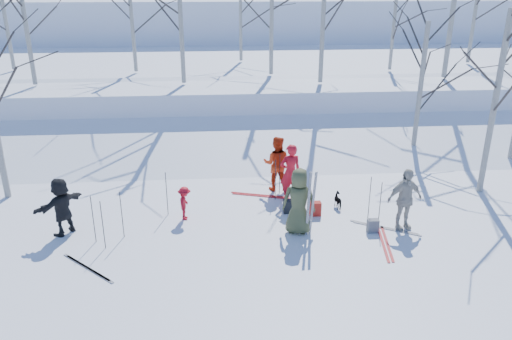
{
  "coord_description": "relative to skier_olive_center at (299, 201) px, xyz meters",
  "views": [
    {
      "loc": [
        -1.08,
        -12.09,
        6.63
      ],
      "look_at": [
        0.0,
        1.5,
        1.3
      ],
      "focal_mm": 35.0,
      "sensor_mm": 36.0,
      "label": 1
    }
  ],
  "objects": [
    {
      "name": "birch_plateau_d",
      "position": [
        -6.09,
        13.09,
        3.84
      ],
      "size": [
        4.2,
        4.2,
        5.14
      ],
      "primitive_type": null,
      "color": "silver",
      "rests_on": "snow_plateau"
    },
    {
      "name": "far_hill",
      "position": [
        -1.05,
        37.98,
        1.07
      ],
      "size": [
        90.0,
        30.0,
        6.0
      ],
      "primitive_type": "cube",
      "color": "white",
      "rests_on": "ground"
    },
    {
      "name": "birch_edge_b",
      "position": [
        6.42,
        2.32,
        1.95
      ],
      "size": [
        4.63,
        4.63,
        5.75
      ],
      "primitive_type": null,
      "color": "silver",
      "rests_on": "ground"
    },
    {
      "name": "ski_pair_d",
      "position": [
        2.2,
        -0.84,
        -0.92
      ],
      "size": [
        0.8,
        1.96,
        0.02
      ],
      "primitive_type": null,
      "rotation": [
        0.0,
        0.0,
        -0.16
      ],
      "color": "#A6171C",
      "rests_on": "ground"
    },
    {
      "name": "birch_plateau_c",
      "position": [
        -12.37,
        14.2,
        3.94
      ],
      "size": [
        4.34,
        4.34,
        5.34
      ],
      "primitive_type": null,
      "color": "silver",
      "rests_on": "snow_plateau"
    },
    {
      "name": "skier_olive_center",
      "position": [
        0.0,
        0.0,
        0.0
      ],
      "size": [
        1.02,
        0.77,
        1.86
      ],
      "primitive_type": "imported",
      "rotation": [
        0.0,
        0.0,
        2.93
      ],
      "color": "#42492C",
      "rests_on": "ground"
    },
    {
      "name": "skier_redor_behind",
      "position": [
        -0.26,
        2.98,
        -0.02
      ],
      "size": [
        1.03,
        0.89,
        1.83
      ],
      "primitive_type": "imported",
      "rotation": [
        0.0,
        0.0,
        2.9
      ],
      "color": "red",
      "rests_on": "ground"
    },
    {
      "name": "dog",
      "position": [
        1.5,
        1.46,
        -0.7
      ],
      "size": [
        0.34,
        0.57,
        0.45
      ],
      "primitive_type": "imported",
      "rotation": [
        0.0,
        0.0,
        3.32
      ],
      "color": "black",
      "rests_on": "ground"
    },
    {
      "name": "ski_pole_h",
      "position": [
        -0.19,
        2.66,
        -0.26
      ],
      "size": [
        0.02,
        0.02,
        1.34
      ],
      "primitive_type": "cylinder",
      "color": "black",
      "rests_on": "ground"
    },
    {
      "name": "snow_plateau",
      "position": [
        -1.05,
        16.98,
        0.07
      ],
      "size": [
        70.0,
        18.0,
        2.2
      ],
      "primitive_type": "cube",
      "color": "white",
      "rests_on": "ground"
    },
    {
      "name": "skier_grey_west",
      "position": [
        -6.4,
        0.45,
        -0.12
      ],
      "size": [
        1.3,
        1.49,
        1.62
      ],
      "primitive_type": "imported",
      "rotation": [
        0.0,
        0.0,
        4.06
      ],
      "color": "black",
      "rests_on": "ground"
    },
    {
      "name": "ski_pole_c",
      "position": [
        -3.68,
        1.39,
        -0.26
      ],
      "size": [
        0.02,
        0.02,
        1.34
      ],
      "primitive_type": "cylinder",
      "color": "black",
      "rests_on": "ground"
    },
    {
      "name": "birch_plateau_e",
      "position": [
        -3.57,
        10.09,
        4.33
      ],
      "size": [
        4.88,
        4.88,
        6.11
      ],
      "primitive_type": null,
      "color": "silver",
      "rests_on": "snow_plateau"
    },
    {
      "name": "ski_pole_g",
      "position": [
        2.15,
        0.59,
        -0.26
      ],
      "size": [
        0.02,
        0.02,
        1.34
      ],
      "primitive_type": "cylinder",
      "color": "black",
      "rests_on": "ground"
    },
    {
      "name": "skier_red_seated",
      "position": [
        -3.14,
        1.04,
        -0.43
      ],
      "size": [
        0.41,
        0.67,
        1.0
      ],
      "primitive_type": "imported",
      "rotation": [
        0.0,
        0.0,
        1.51
      ],
      "color": "red",
      "rests_on": "ground"
    },
    {
      "name": "backpack_grey",
      "position": [
        2.06,
        -0.17,
        -0.74
      ],
      "size": [
        0.3,
        0.2,
        0.38
      ],
      "primitive_type": "cube",
      "color": "slate",
      "rests_on": "ground"
    },
    {
      "name": "birch_plateau_b",
      "position": [
        -0.73,
        16.05,
        3.76
      ],
      "size": [
        4.09,
        4.09,
        4.98
      ],
      "primitive_type": null,
      "color": "silver",
      "rests_on": "snow_plateau"
    },
    {
      "name": "skier_cream_east",
      "position": [
        2.94,
        -0.0,
        -0.04
      ],
      "size": [
        1.11,
        0.64,
        1.78
      ],
      "primitive_type": "imported",
      "rotation": [
        0.0,
        0.0,
        0.21
      ],
      "color": "beige",
      "rests_on": "ground"
    },
    {
      "name": "skier_red_north",
      "position": [
        0.08,
        2.15,
        -0.01
      ],
      "size": [
        0.74,
        0.56,
        1.84
      ],
      "primitive_type": "imported",
      "rotation": [
        0.0,
        0.0,
        3.33
      ],
      "color": "red",
      "rests_on": "ground"
    },
    {
      "name": "backpack_dark",
      "position": [
        -0.08,
        1.23,
        -0.73
      ],
      "size": [
        0.34,
        0.24,
        0.4
      ],
      "primitive_type": "cube",
      "color": "black",
      "rests_on": "ground"
    },
    {
      "name": "birch_plateau_j",
      "position": [
        6.61,
        12.59,
        3.31
      ],
      "size": [
        3.46,
        3.46,
        4.09
      ],
      "primitive_type": null,
      "color": "silver",
      "rests_on": "snow_plateau"
    },
    {
      "name": "birch_edge_e",
      "position": [
        5.44,
        5.73,
        1.63
      ],
      "size": [
        4.18,
        4.18,
        5.12
      ],
      "primitive_type": null,
      "color": "silver",
      "rests_on": "ground"
    },
    {
      "name": "ski_pair_c",
      "position": [
        -0.82,
        2.5,
        -0.92
      ],
      "size": [
        1.26,
        2.01,
        0.02
      ],
      "primitive_type": null,
      "rotation": [
        0.0,
        0.0,
        1.27
      ],
      "color": "#A6171C",
      "rests_on": "ground"
    },
    {
      "name": "birch_plateau_h",
      "position": [
        0.5,
        11.79,
        4.2
      ],
      "size": [
        4.71,
        4.71,
        5.87
      ],
      "primitive_type": null,
      "color": "silver",
      "rests_on": "snow_plateau"
    },
    {
      "name": "ski_pair_b",
      "position": [
        2.48,
        0.01,
        -0.92
      ],
      "size": [
        1.85,
        2.07,
        0.02
      ],
      "primitive_type": null,
      "rotation": [
        0.0,
        0.0,
        1.04
      ],
      "color": "silver",
      "rests_on": "ground"
    },
    {
      "name": "ski_pole_f",
      "position": [
        -5.46,
        -0.13,
        -0.26
      ],
      "size": [
        0.02,
        0.02,
        1.34
      ],
      "primitive_type": "cylinder",
      "color": "black",
      "rests_on": "ground"
    },
    {
      "name": "backpack_red",
      "position": [
        0.67,
        0.99,
        -0.72
      ],
      "size": [
        0.32,
        0.22,
        0.42
      ],
      "primitive_type": "cube",
      "color": "#A52119",
      "rests_on": "ground"
    },
    {
      "name": "birch_plateau_i",
      "position": [
        -10.03,
        10.23,
        4.18
      ],
      "size": [
        4.68,
        4.68,
        5.82
      ],
      "primitive_type": null,
      "color": "silver",
      "rests_on": "snow_plateau"
    },
    {
      "name": "upright_ski_left",
      "position": [
        0.22,
        -0.25,
        0.02
      ],
      "size": [
        0.11,
        0.17,
        1.9
      ],
      "primitive_type": "cube",
      "rotation": [
        0.07,
        0.0,
        0.24
      ],
      "color": "silver",
      "rests_on": "ground"
    },
    {
      "name": "ski_pole_e",
      "position": [
        -0.38,
        2.19,
        -0.26
      ],
      "size": [
        0.02,
        0.02,
        1.34
      ],
      "primitive_type": "cylinder",
      "color": "black",
      "rests_on": "ground"
    },
    {
      "name": "ground",
      "position": [
        -1.05,
        -0.02,
        -0.93
      ],
      "size": [
        120.0,
        120.0,
        0.0
      ],
      "primitive_type": "plane",
      "color": "white",
      "rests_on": "ground"
    },
    {
      "name": "upright_ski_right",
      "position": [
        0.35,
        -0.21,
        0.02
      ],
      "size": [
        0.15,
        0.23,
        1.89
      ],
      "primitive_type": "cube",
      "rotation": [
        0.1,
        0.0,
        0.38
      ],
      "color": "silver",
      "rests_on": "ground"
    },
    {
      "name": "birch_plateau_a",
      "position": [
        11.61,
        14.45,
        4.4
      ],
      "size": [
        4.98,
        4.98,
        6.26
      ],
      "primitive_type": null,
      "color": "silver",
      "rests_on": "snow_plateau"
    },
    {
      "name": "ski_pole_d",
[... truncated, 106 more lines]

